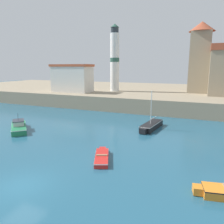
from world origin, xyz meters
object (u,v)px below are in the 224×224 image
at_px(lighthouse, 115,59).
at_px(motorboat_green_4, 19,127).
at_px(dinghy_red_2, 102,157).
at_px(dinghy_orange_1, 223,192).
at_px(harbor_shed_mid_row, 72,78).
at_px(sailboat_black_3, 151,126).

bearing_deg(lighthouse, motorboat_green_4, -96.02).
xyz_separation_m(dinghy_red_2, lighthouse, (-11.25, 30.50, 9.71)).
xyz_separation_m(dinghy_orange_1, harbor_shed_mid_row, (-28.86, 27.31, 5.45)).
bearing_deg(motorboat_green_4, lighthouse, 83.98).
bearing_deg(harbor_shed_mid_row, dinghy_orange_1, -43.43).
bearing_deg(dinghy_red_2, harbor_shed_mid_row, 127.43).
xyz_separation_m(dinghy_orange_1, motorboat_green_4, (-23.64, 6.31, 0.17)).
relative_size(sailboat_black_3, motorboat_green_4, 1.15).
relative_size(dinghy_orange_1, harbor_shed_mid_row, 0.39).
relative_size(dinghy_orange_1, dinghy_red_2, 0.86).
height_order(lighthouse, harbor_shed_mid_row, lighthouse).
bearing_deg(sailboat_black_3, dinghy_red_2, -98.61).
bearing_deg(sailboat_black_3, lighthouse, 124.69).
distance_m(dinghy_orange_1, sailboat_black_3, 15.91).
height_order(motorboat_green_4, lighthouse, lighthouse).
height_order(dinghy_orange_1, motorboat_green_4, motorboat_green_4).
xyz_separation_m(lighthouse, harbor_shed_mid_row, (-8.00, -5.35, -4.18)).
distance_m(dinghy_orange_1, motorboat_green_4, 24.47).
distance_m(dinghy_red_2, motorboat_green_4, 14.64).
bearing_deg(harbor_shed_mid_row, lighthouse, 33.75).
height_order(motorboat_green_4, harbor_shed_mid_row, harbor_shed_mid_row).
xyz_separation_m(sailboat_black_3, motorboat_green_4, (-15.80, -7.53, 0.06)).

